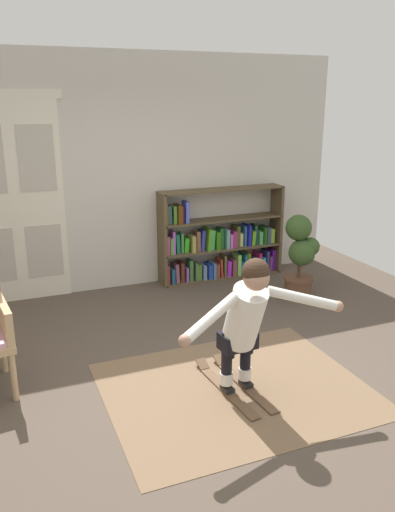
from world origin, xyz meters
name	(u,v)px	position (x,y,z in m)	size (l,w,h in m)	color
ground_plane	(193,380)	(0.00, 0.00, 0.00)	(7.20, 7.20, 0.00)	brown
back_wall	(115,174)	(0.00, 2.60, 1.45)	(6.00, 0.10, 2.90)	beige
double_door	(15,200)	(-1.19, 2.54, 1.23)	(1.22, 0.05, 2.45)	silver
rug	(235,388)	(0.28, -0.26, 0.00)	(2.15, 1.75, 0.01)	brown
bookshelf	(219,243)	(1.33, 2.39, 0.48)	(1.72, 0.30, 1.22)	brown
potted_plant	(301,255)	(1.92, 1.32, 0.54)	(0.39, 0.43, 1.04)	brown
skis_pair	(233,385)	(0.28, -0.23, 0.02)	(0.34, 0.97, 0.07)	brown
person_skier	(246,316)	(0.29, -0.40, 0.72)	(1.42, 0.64, 1.15)	white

